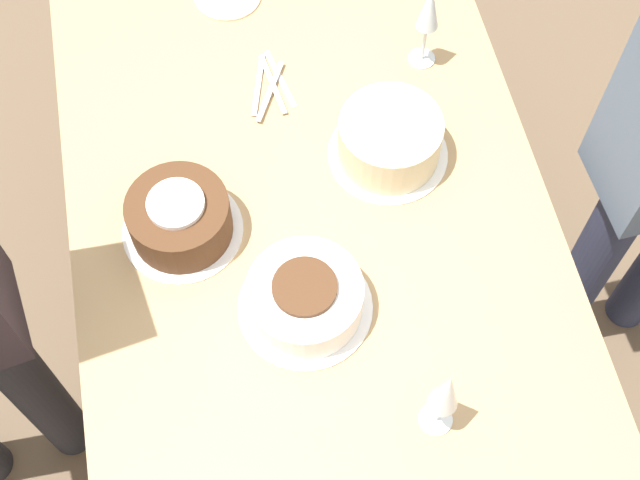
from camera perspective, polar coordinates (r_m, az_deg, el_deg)
The scene contains 8 objects.
ground_plane at distance 2.49m, azimuth -0.00°, elevation -8.94°, with size 12.00×12.00×0.00m, color brown.
dining_table at distance 1.87m, azimuth -0.00°, elevation -2.14°, with size 1.80×0.98×0.77m.
cake_center_white at distance 1.69m, azimuth -0.97°, elevation -3.74°, with size 0.26×0.26×0.10m.
cake_front_chocolate at distance 1.78m, azimuth -8.97°, elevation 1.39°, with size 0.24×0.24×0.12m.
cake_back_decorated at distance 1.86m, azimuth 4.47°, elevation 6.40°, with size 0.25×0.25×0.11m.
wine_glass_far at distance 1.52m, azimuth 8.06°, elevation -9.66°, with size 0.06×0.06×0.22m.
wine_glass_extra at distance 1.95m, azimuth 6.99°, elevation 14.35°, with size 0.06×0.06×0.23m.
fork_pile at distance 2.00m, azimuth -3.22°, elevation 9.90°, with size 0.20×0.10×0.01m.
Camera 1 is at (0.80, -0.16, 2.35)m, focal length 50.00 mm.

